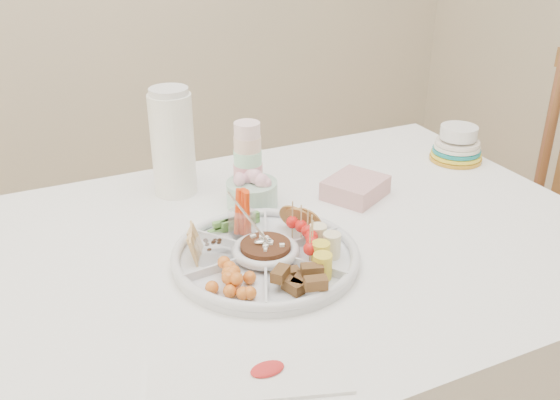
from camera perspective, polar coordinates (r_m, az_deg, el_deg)
name	(u,v)px	position (r m, az deg, el deg)	size (l,w,h in m)	color
dining_table	(272,377)	(1.59, -0.73, -15.88)	(1.52, 1.02, 0.76)	white
chair	(537,235)	(2.03, 22.44, -2.95)	(0.43, 0.43, 1.04)	#553417
party_tray	(266,254)	(1.28, -1.33, -4.92)	(0.38, 0.38, 0.04)	white
bean_dip	(266,250)	(1.28, -1.33, -4.63)	(0.10, 0.10, 0.04)	#4A2B1A
tortillas	(295,218)	(1.37, 1.37, -1.67)	(0.09, 0.09, 0.05)	#97673B
carrot_cucumber	(235,211)	(1.36, -4.11, -0.99)	(0.12, 0.12, 0.11)	#EC3B0A
pita_raisins	(201,245)	(1.28, -7.20, -4.13)	(0.12, 0.12, 0.06)	tan
cherries	(231,279)	(1.18, -4.49, -7.22)	(0.11, 0.11, 0.05)	orange
granola_chunks	(300,278)	(1.18, 1.88, -7.15)	(0.11, 0.11, 0.05)	#4F381D
banana_tomato	(330,237)	(1.27, 4.55, -3.42)	(0.12, 0.12, 0.10)	#FFF282
cup_stack	(248,162)	(1.52, -2.96, 3.47)	(0.07, 0.07, 0.20)	beige
thermos	(173,141)	(1.56, -9.80, 5.35)	(0.11, 0.11, 0.28)	white
flower_bowl	(252,188)	(1.50, -2.59, 1.11)	(0.12, 0.12, 0.09)	#89B59F
napkin_stack	(355,188)	(1.57, 6.91, 1.12)	(0.14, 0.12, 0.05)	#D39A9A
plate_stack	(457,145)	(1.84, 15.90, 4.89)	(0.15, 0.15, 0.09)	gold
placemat	(250,378)	(1.02, -2.77, -15.92)	(0.32, 0.11, 0.01)	white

